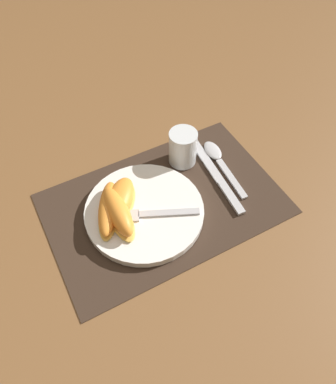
# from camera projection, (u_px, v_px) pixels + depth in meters

# --- Properties ---
(ground_plane) EXTENTS (3.00, 3.00, 0.00)m
(ground_plane) POSITION_uv_depth(u_px,v_px,m) (164.00, 204.00, 0.77)
(ground_plane) COLOR brown
(placemat) EXTENTS (0.48, 0.30, 0.00)m
(placemat) POSITION_uv_depth(u_px,v_px,m) (164.00, 203.00, 0.77)
(placemat) COLOR #38281E
(placemat) RESTS_ON ground_plane
(plate) EXTENTS (0.24, 0.24, 0.02)m
(plate) POSITION_uv_depth(u_px,v_px,m) (144.00, 211.00, 0.75)
(plate) COLOR white
(plate) RESTS_ON placemat
(juice_glass) EXTENTS (0.06, 0.06, 0.08)m
(juice_glass) POSITION_uv_depth(u_px,v_px,m) (183.00, 149.00, 0.81)
(juice_glass) COLOR silver
(juice_glass) RESTS_ON placemat
(knife) EXTENTS (0.04, 0.22, 0.01)m
(knife) POSITION_uv_depth(u_px,v_px,m) (217.00, 177.00, 0.81)
(knife) COLOR #BCBCC1
(knife) RESTS_ON placemat
(spoon) EXTENTS (0.04, 0.18, 0.01)m
(spoon) POSITION_uv_depth(u_px,v_px,m) (217.00, 158.00, 0.84)
(spoon) COLOR #BCBCC1
(spoon) RESTS_ON placemat
(fork) EXTENTS (0.18, 0.10, 0.00)m
(fork) POSITION_uv_depth(u_px,v_px,m) (143.00, 214.00, 0.73)
(fork) COLOR #BCBCC1
(fork) RESTS_ON plate
(citrus_wedge_0) EXTENTS (0.12, 0.13, 0.04)m
(citrus_wedge_0) POSITION_uv_depth(u_px,v_px,m) (119.00, 201.00, 0.74)
(citrus_wedge_0) COLOR #F7C656
(citrus_wedge_0) RESTS_ON plate
(citrus_wedge_1) EXTENTS (0.10, 0.14, 0.03)m
(citrus_wedge_1) POSITION_uv_depth(u_px,v_px,m) (108.00, 209.00, 0.73)
(citrus_wedge_1) COLOR #F7C656
(citrus_wedge_1) RESTS_ON plate
(citrus_wedge_2) EXTENTS (0.05, 0.13, 0.04)m
(citrus_wedge_2) POSITION_uv_depth(u_px,v_px,m) (118.00, 213.00, 0.71)
(citrus_wedge_2) COLOR #F7C656
(citrus_wedge_2) RESTS_ON plate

